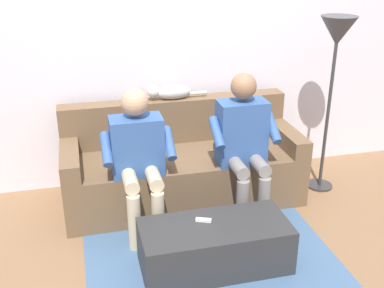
{
  "coord_description": "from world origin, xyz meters",
  "views": [
    {
      "loc": [
        0.83,
        3.59,
        2.16
      ],
      "look_at": [
        0.0,
        0.25,
        0.68
      ],
      "focal_mm": 44.34,
      "sensor_mm": 36.0,
      "label": 1
    }
  ],
  "objects_px": {
    "person_right_seated": "(138,153)",
    "couch": "(181,166)",
    "cat_on_backrest": "(170,92)",
    "remote_white": "(204,220)",
    "person_left_seated": "(244,138)",
    "coffee_table": "(215,246)",
    "floor_lamp": "(337,43)"
  },
  "relations": [
    {
      "from": "person_right_seated",
      "to": "couch",
      "type": "bearing_deg",
      "value": -136.92
    },
    {
      "from": "person_right_seated",
      "to": "cat_on_backrest",
      "type": "distance_m",
      "value": 0.82
    },
    {
      "from": "couch",
      "to": "remote_white",
      "type": "relative_size",
      "value": 18.7
    },
    {
      "from": "person_left_seated",
      "to": "remote_white",
      "type": "relative_size",
      "value": 11.01
    },
    {
      "from": "coffee_table",
      "to": "person_right_seated",
      "type": "relative_size",
      "value": 0.91
    },
    {
      "from": "cat_on_backrest",
      "to": "remote_white",
      "type": "height_order",
      "value": "cat_on_backrest"
    },
    {
      "from": "floor_lamp",
      "to": "cat_on_backrest",
      "type": "bearing_deg",
      "value": -16.68
    },
    {
      "from": "coffee_table",
      "to": "person_right_seated",
      "type": "bearing_deg",
      "value": -56.51
    },
    {
      "from": "coffee_table",
      "to": "remote_white",
      "type": "bearing_deg",
      "value": -46.86
    },
    {
      "from": "person_right_seated",
      "to": "cat_on_backrest",
      "type": "bearing_deg",
      "value": -120.32
    },
    {
      "from": "person_right_seated",
      "to": "cat_on_backrest",
      "type": "height_order",
      "value": "person_right_seated"
    },
    {
      "from": "coffee_table",
      "to": "cat_on_backrest",
      "type": "relative_size",
      "value": 1.93
    },
    {
      "from": "person_left_seated",
      "to": "coffee_table",
      "type": "bearing_deg",
      "value": 56.73
    },
    {
      "from": "remote_white",
      "to": "cat_on_backrest",
      "type": "bearing_deg",
      "value": 111.28
    },
    {
      "from": "coffee_table",
      "to": "cat_on_backrest",
      "type": "height_order",
      "value": "cat_on_backrest"
    },
    {
      "from": "coffee_table",
      "to": "floor_lamp",
      "type": "height_order",
      "value": "floor_lamp"
    },
    {
      "from": "coffee_table",
      "to": "person_right_seated",
      "type": "height_order",
      "value": "person_right_seated"
    },
    {
      "from": "couch",
      "to": "remote_white",
      "type": "bearing_deg",
      "value": 86.23
    },
    {
      "from": "couch",
      "to": "person_left_seated",
      "type": "relative_size",
      "value": 1.7
    },
    {
      "from": "cat_on_backrest",
      "to": "floor_lamp",
      "type": "relative_size",
      "value": 0.34
    },
    {
      "from": "person_left_seated",
      "to": "floor_lamp",
      "type": "xyz_separation_m",
      "value": [
        -0.89,
        -0.25,
        0.68
      ]
    },
    {
      "from": "coffee_table",
      "to": "couch",
      "type": "bearing_deg",
      "value": -90.0
    },
    {
      "from": "cat_on_backrest",
      "to": "remote_white",
      "type": "xyz_separation_m",
      "value": [
        0.02,
        1.25,
        -0.57
      ]
    },
    {
      "from": "couch",
      "to": "coffee_table",
      "type": "height_order",
      "value": "couch"
    },
    {
      "from": "remote_white",
      "to": "floor_lamp",
      "type": "height_order",
      "value": "floor_lamp"
    },
    {
      "from": "person_left_seated",
      "to": "person_right_seated",
      "type": "xyz_separation_m",
      "value": [
        0.86,
        0.01,
        -0.03
      ]
    },
    {
      "from": "person_right_seated",
      "to": "floor_lamp",
      "type": "xyz_separation_m",
      "value": [
        -1.75,
        -0.26,
        0.71
      ]
    },
    {
      "from": "remote_white",
      "to": "floor_lamp",
      "type": "distance_m",
      "value": 1.91
    },
    {
      "from": "couch",
      "to": "person_right_seated",
      "type": "relative_size",
      "value": 1.79
    },
    {
      "from": "couch",
      "to": "coffee_table",
      "type": "relative_size",
      "value": 1.97
    },
    {
      "from": "couch",
      "to": "cat_on_backrest",
      "type": "relative_size",
      "value": 3.8
    },
    {
      "from": "couch",
      "to": "cat_on_backrest",
      "type": "xyz_separation_m",
      "value": [
        0.04,
        -0.26,
        0.62
      ]
    }
  ]
}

